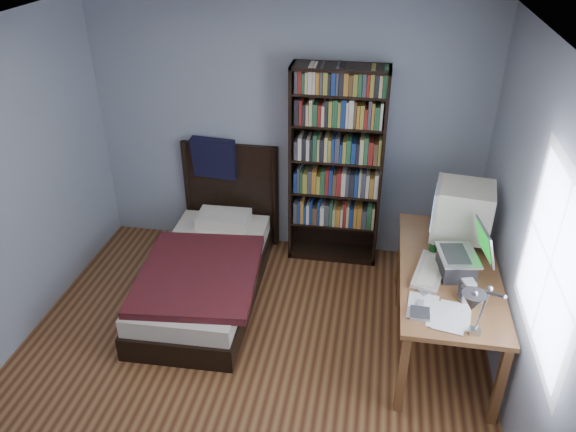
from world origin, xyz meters
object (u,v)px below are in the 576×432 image
(soda_can, at_px, (433,249))
(crt_monitor, at_px, (461,211))
(desk, at_px, (440,269))
(keyboard, at_px, (430,271))
(bed, at_px, (208,267))
(desk_lamp, at_px, (474,304))
(bookshelf, at_px, (336,168))
(speaker, at_px, (467,291))
(laptop, at_px, (459,261))

(soda_can, bearing_deg, crt_monitor, 48.50)
(desk, height_order, crt_monitor, crt_monitor)
(crt_monitor, xyz_separation_m, soda_can, (-0.20, -0.23, -0.24))
(keyboard, height_order, bed, bed)
(crt_monitor, height_order, keyboard, crt_monitor)
(desk_lamp, distance_m, keyboard, 1.18)
(desk, height_order, keyboard, keyboard)
(crt_monitor, height_order, soda_can, crt_monitor)
(bed, bearing_deg, bookshelf, 36.31)
(speaker, bearing_deg, desk_lamp, -115.12)
(keyboard, bearing_deg, bed, 179.93)
(desk, height_order, laptop, laptop)
(crt_monitor, relative_size, desk_lamp, 0.78)
(desk_lamp, xyz_separation_m, keyboard, (-0.13, 1.05, -0.53))
(desk_lamp, distance_m, bookshelf, 2.50)
(laptop, distance_m, soda_can, 0.31)
(keyboard, height_order, soda_can, soda_can)
(crt_monitor, bearing_deg, soda_can, -131.50)
(desk, distance_m, keyboard, 0.65)
(desk_lamp, bearing_deg, crt_monitor, 86.01)
(desk_lamp, xyz_separation_m, speaker, (0.11, 0.75, -0.46))
(desk, xyz_separation_m, soda_can, (-0.12, -0.27, 0.37))
(desk, relative_size, laptop, 3.76)
(desk_lamp, bearing_deg, keyboard, 97.01)
(laptop, bearing_deg, crt_monitor, 86.51)
(desk, bearing_deg, soda_can, -114.13)
(desk_lamp, xyz_separation_m, bed, (-2.05, 1.49, -1.01))
(keyboard, relative_size, bed, 0.25)
(crt_monitor, distance_m, bookshelf, 1.31)
(keyboard, bearing_deg, desk_lamp, -70.00)
(desk_lamp, relative_size, bed, 0.33)
(keyboard, bearing_deg, laptop, 18.92)
(crt_monitor, bearing_deg, bookshelf, 145.38)
(crt_monitor, relative_size, laptop, 1.19)
(desk_lamp, distance_m, bed, 2.73)
(desk, distance_m, soda_can, 0.47)
(speaker, bearing_deg, crt_monitor, 73.25)
(speaker, relative_size, bed, 0.08)
(bookshelf, bearing_deg, soda_can, -48.05)
(speaker, bearing_deg, desk, 78.75)
(crt_monitor, height_order, laptop, crt_monitor)
(crt_monitor, relative_size, keyboard, 1.03)
(desk_lamp, relative_size, soda_can, 6.16)
(desk_lamp, height_order, bookshelf, bookshelf)
(crt_monitor, xyz_separation_m, desk_lamp, (-0.11, -1.54, 0.25))
(laptop, distance_m, desk_lamp, 1.15)
(desk, xyz_separation_m, crt_monitor, (0.08, -0.04, 0.61))
(keyboard, xyz_separation_m, bed, (-1.92, 0.45, -0.49))
(keyboard, height_order, speaker, speaker)
(desk, distance_m, bookshelf, 1.34)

